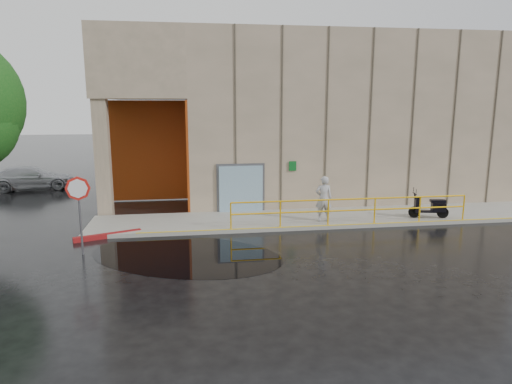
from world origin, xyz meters
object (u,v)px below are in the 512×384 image
person (324,199)px  stop_sign (79,198)px  red_curb (108,236)px  car_c (32,178)px  scooter (430,201)px

person → stop_sign: 9.15m
person → red_curb: 8.37m
car_c → scooter: bearing=-126.1°
scooter → stop_sign: (-13.26, -2.28, 1.01)m
scooter → car_c: scooter is taller
red_curb → car_c: car_c is taller
person → car_c: (-14.09, 9.71, -0.41)m
scooter → stop_sign: stop_sign is taller
red_curb → car_c: 11.89m
scooter → red_curb: (-12.76, -0.50, -0.78)m
person → stop_sign: stop_sign is taller
red_curb → car_c: bearing=119.2°
person → car_c: 17.11m
car_c → person: bearing=-132.7°
stop_sign → car_c: (-5.30, 12.14, -1.22)m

